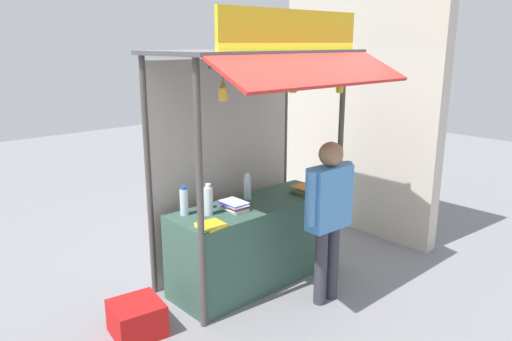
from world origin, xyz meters
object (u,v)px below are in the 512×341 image
banana_bunch_rightmost (340,86)px  vendor_person (329,208)px  water_bottle_far_right (208,200)px  magazine_stack_front_right (304,190)px  magazine_stack_far_left (234,206)px  banana_bunch_inner_left (223,94)px  banana_bunch_inner_right (293,86)px  plastic_crate (137,318)px  water_bottle_left (204,199)px  water_bottle_back_left (184,201)px  water_bottle_mid_right (247,187)px  magazine_stack_front_left (211,225)px

banana_bunch_rightmost → vendor_person: bearing=-146.8°
water_bottle_far_right → magazine_stack_front_right: size_ratio=1.16×
magazine_stack_far_left → banana_bunch_rightmost: size_ratio=1.01×
water_bottle_far_right → banana_bunch_inner_left: bearing=-110.7°
vendor_person → water_bottle_far_right: bearing=-43.5°
magazine_stack_front_right → banana_bunch_inner_right: bearing=-150.0°
vendor_person → plastic_crate: size_ratio=3.80×
water_bottle_left → banana_bunch_inner_left: size_ratio=0.85×
magazine_stack_far_left → banana_bunch_inner_left: size_ratio=1.16×
water_bottle_left → magazine_stack_far_left: bearing=-45.8°
water_bottle_back_left → magazine_stack_far_left: water_bottle_back_left is taller
plastic_crate → water_bottle_mid_right: bearing=7.7°
banana_bunch_inner_left → water_bottle_far_right: bearing=69.3°
banana_bunch_rightmost → vendor_person: (-0.54, -0.35, -1.09)m
water_bottle_left → water_bottle_mid_right: size_ratio=0.80×
water_bottle_far_right → banana_bunch_inner_left: banana_bunch_inner_left is taller
magazine_stack_front_left → banana_bunch_inner_right: 1.48m
water_bottle_far_right → vendor_person: size_ratio=0.19×
water_bottle_left → magazine_stack_front_right: (1.14, -0.33, -0.07)m
water_bottle_far_right → magazine_stack_far_left: size_ratio=1.00×
water_bottle_mid_right → vendor_person: vendor_person is taller
water_bottle_back_left → plastic_crate: size_ratio=0.68×
water_bottle_left → magazine_stack_front_left: 0.50m
banana_bunch_inner_left → magazine_stack_front_left: bearing=88.7°
magazine_stack_front_right → vendor_person: 0.78m
vendor_person → plastic_crate: 2.02m
water_bottle_left → magazine_stack_front_left: size_ratio=0.90×
water_bottle_left → water_bottle_far_right: size_ratio=0.73×
water_bottle_far_right → plastic_crate: bearing=-174.4°
water_bottle_far_right → magazine_stack_far_left: bearing=-11.6°
magazine_stack_front_right → banana_bunch_rightmost: 1.20m
water_bottle_back_left → water_bottle_mid_right: (0.78, -0.04, -0.00)m
banana_bunch_inner_left → water_bottle_left: bearing=69.3°
water_bottle_left → vendor_person: 1.24m
water_bottle_mid_right → banana_bunch_inner_right: banana_bunch_inner_right is taller
water_bottle_far_right → water_bottle_back_left: bearing=139.3°
magazine_stack_far_left → vendor_person: vendor_person is taller
water_bottle_left → water_bottle_far_right: 0.18m
magazine_stack_front_left → plastic_crate: (-0.70, 0.19, -0.75)m
banana_bunch_inner_right → banana_bunch_rightmost: bearing=0.0°
water_bottle_mid_right → magazine_stack_front_right: 0.67m
magazine_stack_front_right → water_bottle_mid_right: bearing=155.2°
magazine_stack_front_left → banana_bunch_inner_left: size_ratio=0.95×
water_bottle_left → water_bottle_back_left: water_bottle_back_left is taller
plastic_crate → banana_bunch_inner_right: bearing=-14.6°
magazine_stack_front_left → magazine_stack_far_left: bearing=25.8°
water_bottle_left → banana_bunch_inner_right: banana_bunch_inner_right is taller
magazine_stack_front_right → magazine_stack_front_left: (-1.38, -0.11, -0.02)m
water_bottle_back_left → vendor_person: 1.39m
water_bottle_back_left → water_bottle_mid_right: bearing=-3.1°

